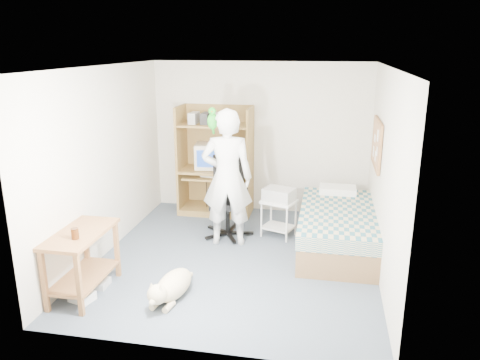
{
  "coord_description": "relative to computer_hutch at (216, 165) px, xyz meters",
  "views": [
    {
      "loc": [
        1.1,
        -5.61,
        2.76
      ],
      "look_at": [
        0.01,
        0.16,
        1.05
      ],
      "focal_mm": 35.0,
      "sensor_mm": 36.0,
      "label": 1
    }
  ],
  "objects": [
    {
      "name": "parrot",
      "position": [
        0.26,
        -1.23,
        0.96
      ],
      "size": [
        0.14,
        0.25,
        0.39
      ],
      "rotation": [
        0.0,
        0.0,
        0.15
      ],
      "color": "#198B14",
      "rests_on": "person"
    },
    {
      "name": "floor",
      "position": [
        0.7,
        -1.74,
        -0.82
      ],
      "size": [
        4.0,
        4.0,
        0.0
      ],
      "primitive_type": "plane",
      "color": "#45505E",
      "rests_on": "ground"
    },
    {
      "name": "ceiling",
      "position": [
        0.7,
        -1.74,
        1.68
      ],
      "size": [
        3.6,
        4.0,
        0.02
      ],
      "primitive_type": "cube",
      "color": "white",
      "rests_on": "wall_back"
    },
    {
      "name": "printer_cart",
      "position": [
        1.15,
        -0.86,
        -0.45
      ],
      "size": [
        0.57,
        0.51,
        0.56
      ],
      "rotation": [
        0.0,
        0.0,
        -0.34
      ],
      "color": "white",
      "rests_on": "floor"
    },
    {
      "name": "keyboard",
      "position": [
        0.02,
        -0.16,
        -0.15
      ],
      "size": [
        0.47,
        0.23,
        0.03
      ],
      "primitive_type": "cube",
      "rotation": [
        0.0,
        0.0,
        -0.17
      ],
      "color": "beige",
      "rests_on": "computer_hutch"
    },
    {
      "name": "bed",
      "position": [
        2.0,
        -1.12,
        -0.53
      ],
      "size": [
        1.02,
        2.02,
        0.66
      ],
      "color": "brown",
      "rests_on": "floor"
    },
    {
      "name": "wall_left",
      "position": [
        -1.1,
        -1.74,
        0.43
      ],
      "size": [
        0.02,
        4.0,
        2.5
      ],
      "primitive_type": "cube",
      "color": "silver",
      "rests_on": "floor"
    },
    {
      "name": "computer_hutch",
      "position": [
        0.0,
        0.0,
        0.0
      ],
      "size": [
        1.2,
        0.63,
        1.8
      ],
      "color": "olive",
      "rests_on": "floor"
    },
    {
      "name": "person",
      "position": [
        0.46,
        -1.24,
        0.15
      ],
      "size": [
        0.77,
        0.56,
        1.94
      ],
      "primitive_type": "imported",
      "rotation": [
        0.0,
        0.0,
        3.29
      ],
      "color": "white",
      "rests_on": "floor"
    },
    {
      "name": "wall_back",
      "position": [
        0.7,
        0.26,
        0.43
      ],
      "size": [
        3.6,
        0.02,
        2.5
      ],
      "primitive_type": "cube",
      "color": "silver",
      "rests_on": "floor"
    },
    {
      "name": "drink_glass",
      "position": [
        -0.8,
        -3.12,
        -0.01
      ],
      "size": [
        0.08,
        0.08,
        0.12
      ],
      "primitive_type": "cylinder",
      "color": "#3E1E09",
      "rests_on": "side_desk"
    },
    {
      "name": "dog",
      "position": [
        0.17,
        -2.89,
        -0.67
      ],
      "size": [
        0.41,
        0.95,
        0.36
      ],
      "rotation": [
        0.0,
        0.0,
        -0.17
      ],
      "color": "beige",
      "rests_on": "floor"
    },
    {
      "name": "pencil_cup",
      "position": [
        0.39,
        -0.09,
        -0.0
      ],
      "size": [
        0.08,
        0.08,
        0.12
      ],
      "primitive_type": "cylinder",
      "color": "gold",
      "rests_on": "computer_hutch"
    },
    {
      "name": "corkboard",
      "position": [
        2.47,
        -0.84,
        0.63
      ],
      "size": [
        0.04,
        0.94,
        0.66
      ],
      "color": "#A27348",
      "rests_on": "wall_right"
    },
    {
      "name": "wall_right",
      "position": [
        2.5,
        -1.74,
        0.43
      ],
      "size": [
        0.02,
        4.0,
        2.5
      ],
      "primitive_type": "cube",
      "color": "silver",
      "rests_on": "floor"
    },
    {
      "name": "printer",
      "position": [
        1.15,
        -0.86,
        -0.17
      ],
      "size": [
        0.5,
        0.44,
        0.18
      ],
      "primitive_type": "cube",
      "rotation": [
        0.0,
        0.0,
        -0.34
      ],
      "color": "#A5A4A0",
      "rests_on": "printer_cart"
    },
    {
      "name": "floor_box_a",
      "position": [
        -0.8,
        -3.11,
        -0.77
      ],
      "size": [
        0.29,
        0.26,
        0.1
      ],
      "primitive_type": "cube",
      "rotation": [
        0.0,
        0.0,
        -0.26
      ],
      "color": "white",
      "rests_on": "floor"
    },
    {
      "name": "office_chair",
      "position": [
        0.4,
        -0.93,
        -0.4
      ],
      "size": [
        0.66,
        0.66,
        1.17
      ],
      "rotation": [
        0.0,
        0.0,
        0.15
      ],
      "color": "black",
      "rests_on": "floor"
    },
    {
      "name": "side_desk",
      "position": [
        -0.85,
        -2.94,
        -0.33
      ],
      "size": [
        0.5,
        1.0,
        0.75
      ],
      "color": "brown",
      "rests_on": "floor"
    },
    {
      "name": "crt_monitor",
      "position": [
        -0.12,
        0.01,
        0.15
      ],
      "size": [
        0.49,
        0.51,
        0.41
      ],
      "rotation": [
        0.0,
        0.0,
        0.14
      ],
      "color": "beige",
      "rests_on": "computer_hutch"
    },
    {
      "name": "floor_box_b",
      "position": [
        -0.75,
        -2.78,
        -0.78
      ],
      "size": [
        0.18,
        0.22,
        0.08
      ],
      "primitive_type": "cube",
      "rotation": [
        0.0,
        0.0,
        0.01
      ],
      "color": "#B5B6B1",
      "rests_on": "floor"
    }
  ]
}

